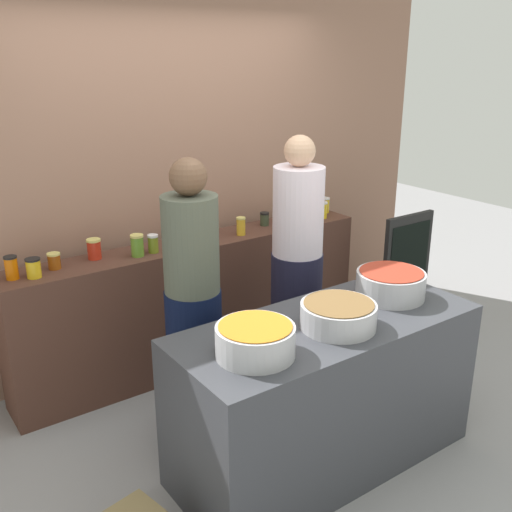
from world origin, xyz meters
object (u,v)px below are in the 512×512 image
object	(u,v)px
preserve_jar_8	(241,226)
cook_in_cap	(297,276)
preserve_jar_5	(153,244)
chalkboard_sign	(406,275)
preserve_jar_13	(324,205)
cooking_pot_right	(390,284)
preserve_jar_1	(33,268)
preserve_jar_9	(265,219)
preserve_jar_12	(322,210)
preserve_jar_10	(286,218)
preserve_jar_6	(195,235)
cook_with_tongs	(193,314)
preserve_jar_0	(11,268)
preserve_jar_11	(302,211)
preserve_jar_4	(137,245)
preserve_jar_7	(210,227)
preserve_jar_3	(94,249)
cooking_pot_left	(255,341)
preserve_jar_2	(54,261)
cooking_pot_center	(339,315)

from	to	relation	value
preserve_jar_8	cook_in_cap	world-z (taller)	cook_in_cap
preserve_jar_5	chalkboard_sign	world-z (taller)	preserve_jar_5
preserve_jar_5	preserve_jar_8	world-z (taller)	preserve_jar_8
preserve_jar_13	cooking_pot_right	size ratio (longest dim) A/B	0.31
preserve_jar_1	cook_in_cap	xyz separation A→B (m)	(1.54, -0.58, -0.22)
preserve_jar_9	preserve_jar_12	distance (m)	0.51
preserve_jar_8	preserve_jar_10	bearing A→B (deg)	-2.34
preserve_jar_6	cook_with_tongs	world-z (taller)	cook_with_tongs
preserve_jar_0	preserve_jar_5	xyz separation A→B (m)	(0.89, -0.04, -0.01)
cooking_pot_right	chalkboard_sign	distance (m)	1.42
preserve_jar_11	cooking_pot_right	xyz separation A→B (m)	(-0.50, -1.41, -0.05)
preserve_jar_8	chalkboard_sign	world-z (taller)	preserve_jar_8
preserve_jar_13	preserve_jar_10	bearing A→B (deg)	-165.13
preserve_jar_4	chalkboard_sign	world-z (taller)	preserve_jar_4
preserve_jar_10	preserve_jar_13	world-z (taller)	preserve_jar_10
preserve_jar_12	cooking_pot_right	size ratio (longest dim) A/B	0.33
preserve_jar_7	cook_with_tongs	distance (m)	0.98
preserve_jar_3	preserve_jar_11	size ratio (longest dim) A/B	1.24
preserve_jar_10	cooking_pot_left	bearing A→B (deg)	-132.33
preserve_jar_7	preserve_jar_9	bearing A→B (deg)	0.87
preserve_jar_6	cooking_pot_left	distance (m)	1.55
preserve_jar_11	preserve_jar_3	bearing A→B (deg)	179.68
preserve_jar_3	cooking_pot_left	world-z (taller)	preserve_jar_3
preserve_jar_0	preserve_jar_11	bearing A→B (deg)	1.35
preserve_jar_2	preserve_jar_1	bearing A→B (deg)	-152.06
preserve_jar_2	preserve_jar_12	distance (m)	2.12
cooking_pot_center	chalkboard_sign	bearing A→B (deg)	29.65
preserve_jar_0	cook_with_tongs	world-z (taller)	cook_with_tongs
cook_in_cap	preserve_jar_7	bearing A→B (deg)	112.39
preserve_jar_0	preserve_jar_5	world-z (taller)	preserve_jar_0
preserve_jar_2	preserve_jar_7	world-z (taller)	preserve_jar_7
preserve_jar_13	chalkboard_sign	distance (m)	0.87
preserve_jar_0	preserve_jar_8	xyz separation A→B (m)	(1.59, -0.05, -0.00)
cooking_pot_left	preserve_jar_7	bearing A→B (deg)	66.07
preserve_jar_1	cooking_pot_right	distance (m)	2.09
preserve_jar_6	preserve_jar_10	bearing A→B (deg)	-4.39
preserve_jar_0	preserve_jar_3	xyz separation A→B (m)	(0.53, 0.06, -0.00)
preserve_jar_0	chalkboard_sign	size ratio (longest dim) A/B	0.14
preserve_jar_3	cooking_pot_center	world-z (taller)	preserve_jar_3
preserve_jar_9	cooking_pot_left	distance (m)	1.91
cooking_pot_center	cook_with_tongs	size ratio (longest dim) A/B	0.23
preserve_jar_10	preserve_jar_12	xyz separation A→B (m)	(0.38, 0.01, -0.00)
preserve_jar_8	preserve_jar_3	bearing A→B (deg)	173.74
preserve_jar_5	cooking_pot_center	xyz separation A→B (m)	(0.34, -1.43, -0.07)
preserve_jar_11	preserve_jar_7	bearing A→B (deg)	-178.92
cooking_pot_right	cooking_pot_center	bearing A→B (deg)	-166.97
preserve_jar_9	preserve_jar_10	world-z (taller)	preserve_jar_10
preserve_jar_8	preserve_jar_10	size ratio (longest dim) A/B	0.98
preserve_jar_9	cooking_pot_center	xyz separation A→B (m)	(-0.64, -1.52, -0.06)
preserve_jar_8	cooking_pot_left	xyz separation A→B (m)	(-0.88, -1.42, -0.06)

